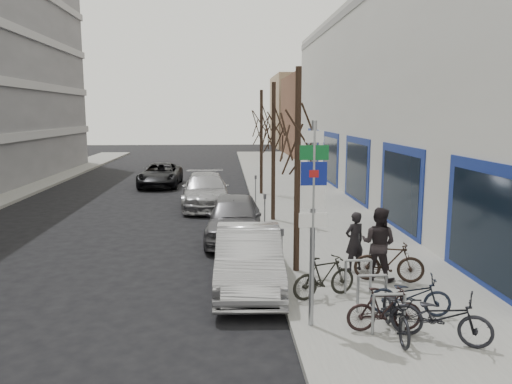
{
  "coord_description": "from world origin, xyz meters",
  "views": [
    {
      "loc": [
        0.73,
        -9.32,
        4.34
      ],
      "look_at": [
        1.63,
        5.36,
        2.0
      ],
      "focal_mm": 35.0,
      "sensor_mm": 36.0,
      "label": 1
    }
  ],
  "objects": [
    {
      "name": "tan_building_far",
      "position": [
        13.5,
        55.0,
        4.5
      ],
      "size": [
        13.0,
        12.0,
        9.0
      ],
      "primitive_type": "cube",
      "color": "#937A5B",
      "rests_on": "ground"
    },
    {
      "name": "parked_car_front",
      "position": [
        1.28,
        2.67,
        0.75
      ],
      "size": [
        1.71,
        4.61,
        1.51
      ],
      "primitive_type": "imported",
      "rotation": [
        0.0,
        0.0,
        -0.03
      ],
      "color": "#A9A9AE",
      "rests_on": "ground"
    },
    {
      "name": "bike_far_curb",
      "position": [
        4.66,
        -0.84,
        0.71
      ],
      "size": [
        1.86,
        1.4,
        1.12
      ],
      "primitive_type": "imported",
      "rotation": [
        0.0,
        0.0,
        1.04
      ],
      "color": "black",
      "rests_on": "sidewalk_east"
    },
    {
      "name": "ground",
      "position": [
        0.0,
        0.0,
        0.0
      ],
      "size": [
        120.0,
        120.0,
        0.0
      ],
      "primitive_type": "plane",
      "color": "black",
      "rests_on": "ground"
    },
    {
      "name": "bike_near_left",
      "position": [
        3.94,
        -0.54,
        0.67
      ],
      "size": [
        0.6,
        1.73,
        1.04
      ],
      "primitive_type": "imported",
      "rotation": [
        0.0,
        0.0,
        -0.05
      ],
      "color": "black",
      "rests_on": "sidewalk_east"
    },
    {
      "name": "bike_rack",
      "position": [
        3.8,
        0.6,
        0.66
      ],
      "size": [
        0.66,
        2.26,
        0.83
      ],
      "color": "gray",
      "rests_on": "sidewalk_east"
    },
    {
      "name": "pedestrian_near",
      "position": [
        4.16,
        3.44,
        0.95
      ],
      "size": [
        0.68,
        0.58,
        1.6
      ],
      "primitive_type": "imported",
      "rotation": [
        0.0,
        0.0,
        3.53
      ],
      "color": "black",
      "rests_on": "sidewalk_east"
    },
    {
      "name": "tree_far",
      "position": [
        2.6,
        16.5,
        4.1
      ],
      "size": [
        1.8,
        1.8,
        5.5
      ],
      "color": "black",
      "rests_on": "ground"
    },
    {
      "name": "lane_car",
      "position": [
        -3.15,
        20.53,
        0.69
      ],
      "size": [
        2.33,
        4.98,
        1.38
      ],
      "primitive_type": "imported",
      "rotation": [
        0.0,
        0.0,
        -0.01
      ],
      "color": "black",
      "rests_on": "ground"
    },
    {
      "name": "meter_mid",
      "position": [
        2.15,
        8.5,
        0.92
      ],
      "size": [
        0.1,
        0.08,
        1.27
      ],
      "color": "gray",
      "rests_on": "sidewalk_east"
    },
    {
      "name": "highway_sign_pole",
      "position": [
        2.4,
        -0.01,
        2.46
      ],
      "size": [
        0.55,
        0.1,
        4.2
      ],
      "color": "gray",
      "rests_on": "ground"
    },
    {
      "name": "tree_mid",
      "position": [
        2.6,
        10.0,
        4.1
      ],
      "size": [
        1.8,
        1.8,
        5.5
      ],
      "color": "black",
      "rests_on": "ground"
    },
    {
      "name": "meter_back",
      "position": [
        2.15,
        14.0,
        0.92
      ],
      "size": [
        0.1,
        0.08,
        1.27
      ],
      "color": "gray",
      "rests_on": "sidewalk_east"
    },
    {
      "name": "bike_near_right",
      "position": [
        3.76,
        -0.36,
        0.6
      ],
      "size": [
        1.49,
        0.47,
        0.9
      ],
      "primitive_type": "imported",
      "rotation": [
        0.0,
        0.0,
        1.55
      ],
      "color": "black",
      "rests_on": "sidewalk_east"
    },
    {
      "name": "parked_car_mid",
      "position": [
        1.02,
        7.44,
        0.78
      ],
      "size": [
        2.11,
        4.68,
        1.56
      ],
      "primitive_type": "imported",
      "rotation": [
        0.0,
        0.0,
        -0.06
      ],
      "color": "#555459",
      "rests_on": "ground"
    },
    {
      "name": "tree_near",
      "position": [
        2.6,
        3.5,
        4.1
      ],
      "size": [
        1.8,
        1.8,
        5.5
      ],
      "color": "black",
      "rests_on": "ground"
    },
    {
      "name": "sidewalk_east",
      "position": [
        4.5,
        10.0,
        0.07
      ],
      "size": [
        5.0,
        70.0,
        0.15
      ],
      "primitive_type": "cube",
      "color": "slate",
      "rests_on": "ground"
    },
    {
      "name": "bike_mid_inner",
      "position": [
        2.96,
        1.49,
        0.65
      ],
      "size": [
        1.71,
        1.05,
        1.0
      ],
      "primitive_type": "imported",
      "rotation": [
        0.0,
        0.0,
        1.94
      ],
      "color": "black",
      "rests_on": "sidewalk_east"
    },
    {
      "name": "parked_car_back",
      "position": [
        -0.2,
        13.66,
        0.77
      ],
      "size": [
        2.43,
        5.42,
        1.54
      ],
      "primitive_type": "imported",
      "rotation": [
        0.0,
        0.0,
        0.05
      ],
      "color": "#97979C",
      "rests_on": "ground"
    },
    {
      "name": "pedestrian_far",
      "position": [
        4.57,
        2.68,
        1.09
      ],
      "size": [
        0.84,
        0.79,
        1.88
      ],
      "primitive_type": "imported",
      "rotation": [
        0.0,
        0.0,
        2.51
      ],
      "color": "black",
      "rests_on": "sidewalk_east"
    },
    {
      "name": "bike_mid_curb",
      "position": [
        4.55,
        0.39,
        0.65
      ],
      "size": [
        1.72,
        0.84,
        1.01
      ],
      "primitive_type": "imported",
      "rotation": [
        0.0,
        0.0,
        1.36
      ],
      "color": "black",
      "rests_on": "sidewalk_east"
    },
    {
      "name": "brick_building_far",
      "position": [
        13.0,
        40.0,
        4.0
      ],
      "size": [
        12.0,
        14.0,
        8.0
      ],
      "primitive_type": "cube",
      "color": "brown",
      "rests_on": "ground"
    },
    {
      "name": "bike_far_inner",
      "position": [
        4.79,
        2.47,
        0.68
      ],
      "size": [
        1.82,
        0.95,
        1.06
      ],
      "primitive_type": "imported",
      "rotation": [
        0.0,
        0.0,
        1.31
      ],
      "color": "black",
      "rests_on": "sidewalk_east"
    },
    {
      "name": "meter_front",
      "position": [
        2.15,
        3.0,
        0.92
      ],
      "size": [
        0.1,
        0.08,
        1.27
      ],
      "color": "gray",
      "rests_on": "sidewalk_east"
    }
  ]
}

